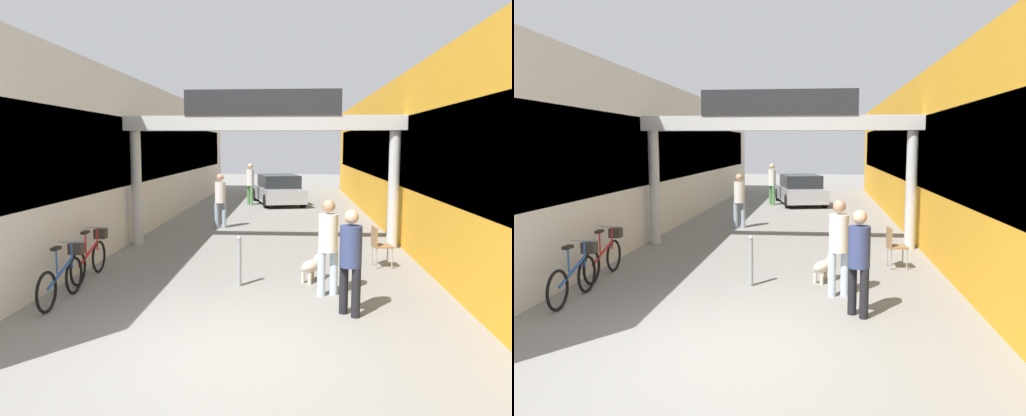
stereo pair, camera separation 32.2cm
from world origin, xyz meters
TOP-DOWN VIEW (x-y plane):
  - ground_plane at (0.00, 0.00)m, footprint 80.00×80.00m
  - storefront_left at (-5.09, 11.00)m, footprint 3.00×26.00m
  - storefront_right at (5.09, 11.00)m, footprint 3.00×26.00m
  - arcade_sign_gateway at (0.00, 6.75)m, footprint 7.40×0.47m
  - pedestrian_with_dog at (1.41, 2.51)m, footprint 0.44×0.44m
  - pedestrian_companion at (1.68, 1.47)m, footprint 0.48×0.48m
  - pedestrian_carrying_crate at (-1.53, 9.57)m, footprint 0.41×0.41m
  - pedestrian_elderly_walking at (-1.11, 15.87)m, footprint 0.48×0.48m
  - dog_on_leash at (1.18, 3.43)m, footprint 0.56×0.68m
  - bicycle_blue_nearest at (-3.08, 1.86)m, footprint 0.46×1.69m
  - bicycle_red_second at (-3.23, 3.37)m, footprint 0.46×1.69m
  - bollard_post_metal at (-0.21, 2.98)m, footprint 0.10×0.10m
  - cafe_chair_wood_nearer at (2.65, 4.65)m, footprint 0.44×0.44m
  - parked_car_silver at (0.12, 16.32)m, footprint 2.61×4.29m

SIDE VIEW (x-z plane):
  - ground_plane at x=0.00m, z-range 0.00..0.00m
  - dog_on_leash at x=1.18m, z-range 0.06..0.55m
  - bicycle_blue_nearest at x=-3.08m, z-range -0.05..0.93m
  - bicycle_red_second at x=-3.23m, z-range -0.05..0.93m
  - bollard_post_metal at x=-0.21m, z-range 0.01..0.97m
  - cafe_chair_wood_nearer at x=2.65m, z-range 0.10..0.99m
  - parked_car_silver at x=0.12m, z-range -0.02..1.31m
  - pedestrian_companion at x=1.68m, z-range 0.12..1.78m
  - pedestrian_with_dog at x=1.41m, z-range 0.12..1.83m
  - pedestrian_carrying_crate at x=-1.53m, z-range 0.13..1.87m
  - pedestrian_elderly_walking at x=-1.11m, z-range 0.15..1.99m
  - storefront_left at x=-5.09m, z-range 0.00..4.48m
  - storefront_right at x=5.09m, z-range 0.00..4.48m
  - arcade_sign_gateway at x=0.00m, z-range 0.84..4.87m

